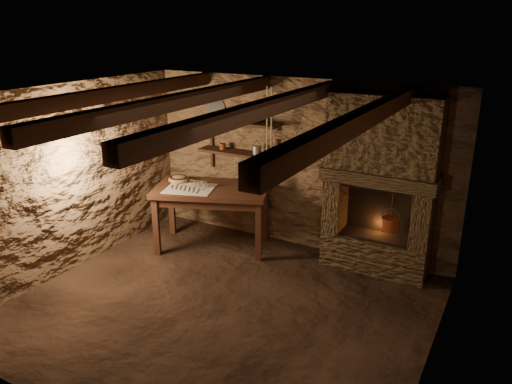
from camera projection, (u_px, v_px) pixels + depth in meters
The scene contains 25 objects.
floor at pixel (222, 307), 5.72m from camera, with size 4.50×4.50×0.00m, color black.
back_wall at pixel (297, 165), 6.99m from camera, with size 4.50×0.04×2.40m, color #493122.
front_wall at pixel (72, 294), 3.67m from camera, with size 4.50×0.04×2.40m, color #493122.
left_wall at pixel (71, 179), 6.36m from camera, with size 0.04×4.00×2.40m, color #493122.
right_wall at pixel (438, 254), 4.30m from camera, with size 0.04×4.00×2.40m, color #493122.
ceiling at pixel (216, 96), 4.94m from camera, with size 4.50×4.00×0.04m, color black.
beam_far_left at pixel (106, 95), 5.66m from camera, with size 0.14×3.95×0.16m, color black.
beam_mid_left at pixel (176, 102), 5.20m from camera, with size 0.14×3.95×0.16m, color black.
beam_mid_right at pixel (261, 109), 4.74m from camera, with size 0.14×3.95×0.16m, color black.
beam_far_right at pixel (363, 119), 4.29m from camera, with size 0.14×3.95×0.16m, color black.
shelf_lower at pixel (239, 153), 7.21m from camera, with size 1.25×0.30×0.04m, color black.
shelf_upper at pixel (238, 122), 7.06m from camera, with size 1.25×0.30×0.04m, color black.
hearth at pixel (381, 180), 6.22m from camera, with size 1.43×0.51×2.30m.
work_table at pixel (212, 215), 7.12m from camera, with size 1.80×1.42×0.90m.
linen_cloth at pixel (190, 189), 6.91m from camera, with size 0.66×0.53×0.01m, color beige.
pewter_cutlery_row at pixel (189, 188), 6.89m from camera, with size 0.55×0.21×0.01m, color #98978A, non-canonical shape.
drinking_glasses at pixel (196, 183), 6.99m from camera, with size 0.21×0.06×0.09m, color white, non-canonical shape.
stoneware_jug at pixel (252, 177), 6.87m from camera, with size 0.13×0.13×0.40m.
wooden_bowl at pixel (179, 179), 7.21m from camera, with size 0.30×0.30×0.11m, color #9C6F43.
iron_stockpot at pixel (250, 115), 6.94m from camera, with size 0.26×0.26×0.19m, color #302E2B.
tin_pan at pixel (216, 108), 7.30m from camera, with size 0.27×0.27×0.04m, color gray.
small_kettle at pixel (257, 150), 7.05m from camera, with size 0.17×0.13×0.18m, color gray, non-canonical shape.
rusty_tin at pixel (223, 146), 7.32m from camera, with size 0.09×0.09×0.09m, color #5D2512.
red_pot at pixel (390, 223), 6.26m from camera, with size 0.25×0.25×0.54m.
hanging_ropes at pixel (269, 136), 5.98m from camera, with size 0.08×0.08×1.20m, color #C7B18C, non-canonical shape.
Camera 1 is at (2.75, -4.17, 3.10)m, focal length 35.00 mm.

